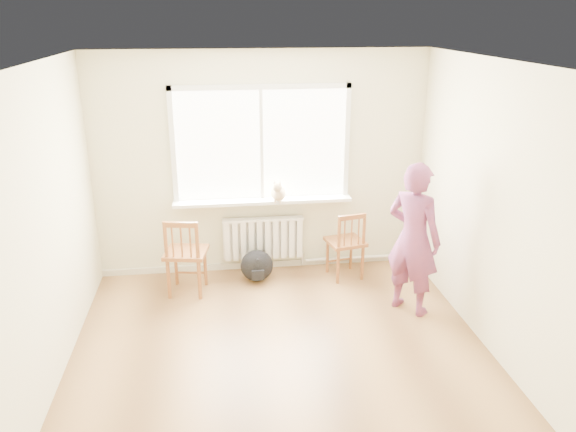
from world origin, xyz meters
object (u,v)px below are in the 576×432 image
object	(u,v)px
person	(413,239)
cat	(278,192)
backpack	(257,266)
chair_right	(347,245)
chair_left	(185,256)

from	to	relation	value
person	cat	xyz separation A→B (m)	(-1.31, 1.10, 0.23)
person	backpack	xyz separation A→B (m)	(-1.60, 0.91, -0.64)
chair_right	chair_left	bearing A→B (deg)	-6.53
chair_right	cat	xyz separation A→B (m)	(-0.81, 0.24, 0.63)
backpack	chair_left	bearing A→B (deg)	-164.69
chair_left	backpack	world-z (taller)	chair_left
cat	backpack	distance (m)	0.93
chair_right	cat	world-z (taller)	cat
cat	chair_left	bearing A→B (deg)	-148.78
chair_left	chair_right	distance (m)	1.93
cat	chair_right	bearing A→B (deg)	-5.66
chair_left	backpack	distance (m)	0.90
person	chair_left	bearing A→B (deg)	32.84
person	cat	bearing A→B (deg)	8.63
backpack	person	bearing A→B (deg)	-29.78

